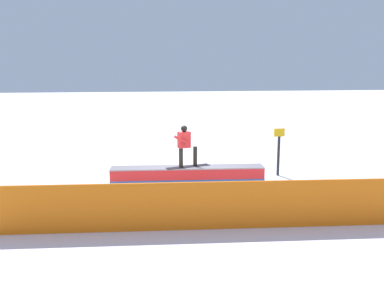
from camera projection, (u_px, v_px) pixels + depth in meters
ground_plane at (188, 184)px, 14.08m from camera, size 120.00×120.00×0.00m
grind_box at (188, 176)px, 14.03m from camera, size 5.29×1.03×0.60m
snowboarder at (185, 145)px, 13.79m from camera, size 1.58×0.74×1.44m
safety_fence at (210, 206)px, 9.97m from camera, size 10.82×0.84×1.21m
trail_marker at (279, 150)px, 15.04m from camera, size 0.40×0.10×1.77m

